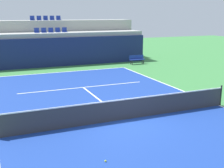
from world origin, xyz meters
TOP-DOWN VIEW (x-y plane):
  - ground_plane at (0.00, 0.00)m, footprint 80.00×80.00m
  - court_surface at (0.00, 0.00)m, footprint 11.00×24.00m
  - baseline_far at (0.00, 11.95)m, footprint 11.00×0.10m
  - sideline_right at (5.45, 0.00)m, footprint 0.10×24.00m
  - service_line_far at (0.00, 6.40)m, footprint 8.26×0.10m
  - centre_service_line at (0.00, 3.20)m, footprint 0.10×6.40m
  - back_wall at (0.00, 14.83)m, footprint 17.69×0.30m
  - stands_tier_lower at (0.00, 16.18)m, footprint 17.69×2.40m
  - stands_tier_upper at (0.00, 18.58)m, footprint 17.69×2.40m
  - seating_row_lower at (0.00, 16.27)m, footprint 3.03×0.44m
  - seating_row_upper at (0.00, 18.67)m, footprint 3.03×0.44m
  - tennis_net at (0.00, 0.00)m, footprint 11.08×0.08m
  - player_bench at (7.39, 13.14)m, footprint 1.50×0.40m
  - tennis_ball_2 at (-2.23, -3.31)m, footprint 0.07×0.07m

SIDE VIEW (x-z plane):
  - ground_plane at x=0.00m, z-range 0.00..0.00m
  - court_surface at x=0.00m, z-range 0.00..0.01m
  - baseline_far at x=0.00m, z-range 0.01..0.01m
  - sideline_right at x=5.45m, z-range 0.01..0.01m
  - service_line_far at x=0.00m, z-range 0.01..0.01m
  - centre_service_line at x=0.00m, z-range 0.01..0.01m
  - tennis_ball_2 at x=-2.23m, z-range 0.01..0.08m
  - player_bench at x=7.39m, z-range 0.08..0.93m
  - tennis_net at x=0.00m, z-range -0.03..1.04m
  - back_wall at x=0.00m, z-range 0.00..2.58m
  - stands_tier_lower at x=0.00m, z-range 0.00..2.97m
  - stands_tier_upper at x=0.00m, z-range 0.00..4.03m
  - seating_row_lower at x=0.00m, z-range 2.88..3.32m
  - seating_row_upper at x=0.00m, z-range 3.94..4.38m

